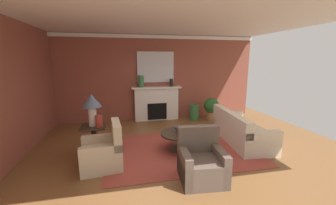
% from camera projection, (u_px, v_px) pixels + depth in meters
% --- Properties ---
extents(ground_plane, '(9.04, 9.04, 0.00)m').
position_uv_depth(ground_plane, '(174.00, 150.00, 5.23)').
color(ground_plane, brown).
extents(wall_fireplace, '(7.55, 0.12, 3.09)m').
position_uv_depth(wall_fireplace, '(155.00, 78.00, 7.77)').
color(wall_fireplace, brown).
rests_on(wall_fireplace, ground_plane).
extents(wall_window, '(0.12, 6.40, 3.09)m').
position_uv_depth(wall_window, '(11.00, 91.00, 4.49)').
color(wall_window, brown).
rests_on(wall_window, ground_plane).
extents(ceiling_panel, '(7.55, 6.40, 0.06)m').
position_uv_depth(ceiling_panel, '(172.00, 20.00, 4.90)').
color(ceiling_panel, white).
extents(crown_moulding, '(7.55, 0.08, 0.12)m').
position_uv_depth(crown_moulding, '(155.00, 37.00, 7.40)').
color(crown_moulding, white).
extents(area_rug, '(3.56, 2.58, 0.01)m').
position_uv_depth(area_rug, '(181.00, 149.00, 5.23)').
color(area_rug, '#993D33').
rests_on(area_rug, ground_plane).
extents(fireplace, '(1.80, 0.35, 1.25)m').
position_uv_depth(fireplace, '(156.00, 104.00, 7.75)').
color(fireplace, white).
rests_on(fireplace, ground_plane).
extents(mantel_mirror, '(1.33, 0.04, 1.10)m').
position_uv_depth(mantel_mirror, '(156.00, 67.00, 7.60)').
color(mantel_mirror, silver).
extents(sofa, '(1.08, 2.17, 0.85)m').
position_uv_depth(sofa, '(240.00, 131.00, 5.70)').
color(sofa, beige).
rests_on(sofa, ground_plane).
extents(armchair_near_window, '(0.87, 0.87, 0.95)m').
position_uv_depth(armchair_near_window, '(104.00, 153.00, 4.34)').
color(armchair_near_window, '#C1B293').
rests_on(armchair_near_window, ground_plane).
extents(armchair_facing_fireplace, '(0.86, 0.86, 0.95)m').
position_uv_depth(armchair_facing_fireplace, '(201.00, 164.00, 3.90)').
color(armchair_facing_fireplace, brown).
rests_on(armchair_facing_fireplace, ground_plane).
extents(coffee_table, '(1.00, 1.00, 0.45)m').
position_uv_depth(coffee_table, '(181.00, 137.00, 5.16)').
color(coffee_table, '#2D2319').
rests_on(coffee_table, ground_plane).
extents(side_table, '(0.56, 0.56, 0.70)m').
position_uv_depth(side_table, '(94.00, 138.00, 4.93)').
color(side_table, '#2D2319').
rests_on(side_table, ground_plane).
extents(table_lamp, '(0.44, 0.44, 0.75)m').
position_uv_depth(table_lamp, '(92.00, 104.00, 4.77)').
color(table_lamp, beige).
rests_on(table_lamp, side_table).
extents(vase_mantel_left, '(0.19, 0.19, 0.41)m').
position_uv_depth(vase_mantel_left, '(141.00, 81.00, 7.42)').
color(vase_mantel_left, '#33703D').
rests_on(vase_mantel_left, fireplace).
extents(vase_on_side_table, '(0.15, 0.15, 0.27)m').
position_uv_depth(vase_on_side_table, '(99.00, 121.00, 4.76)').
color(vase_on_side_table, '#9E3328').
rests_on(vase_on_side_table, side_table).
extents(vase_mantel_right, '(0.13, 0.13, 0.28)m').
position_uv_depth(vase_mantel_right, '(171.00, 83.00, 7.66)').
color(vase_mantel_right, black).
rests_on(vase_mantel_right, fireplace).
extents(vase_tall_corner, '(0.33, 0.33, 0.58)m').
position_uv_depth(vase_tall_corner, '(194.00, 112.00, 7.81)').
color(vase_tall_corner, '#33703D').
rests_on(vase_tall_corner, ground_plane).
extents(book_red_cover, '(0.20, 0.19, 0.06)m').
position_uv_depth(book_red_cover, '(183.00, 131.00, 5.18)').
color(book_red_cover, navy).
rests_on(book_red_cover, coffee_table).
extents(book_art_folio, '(0.21, 0.21, 0.05)m').
position_uv_depth(book_art_folio, '(179.00, 128.00, 5.22)').
color(book_art_folio, navy).
rests_on(book_art_folio, coffee_table).
extents(book_small_novel, '(0.23, 0.22, 0.04)m').
position_uv_depth(book_small_novel, '(182.00, 130.00, 4.97)').
color(book_small_novel, tan).
rests_on(book_small_novel, coffee_table).
extents(potted_plant, '(0.56, 0.56, 0.83)m').
position_uv_depth(potted_plant, '(211.00, 107.00, 7.74)').
color(potted_plant, '#A8754C').
rests_on(potted_plant, ground_plane).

